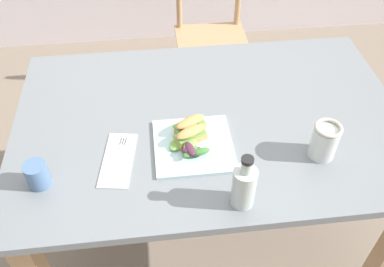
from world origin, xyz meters
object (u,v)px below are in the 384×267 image
fork_on_napkin (119,155)px  bottle_cold_brew (244,188)px  dining_table (209,140)px  sandwich_half_back (190,125)px  chair_wooden_far (211,38)px  plate_lunch (193,145)px  cup_extra_side (37,175)px  sandwich_half_front (191,135)px  mason_jar_iced_tea (324,142)px

fork_on_napkin → bottle_cold_brew: 0.42m
dining_table → sandwich_half_back: sandwich_half_back is taller
chair_wooden_far → bottle_cold_brew: 1.39m
bottle_cold_brew → dining_table: bearing=95.7°
plate_lunch → chair_wooden_far: bearing=78.0°
bottle_cold_brew → cup_extra_side: bearing=167.0°
plate_lunch → fork_on_napkin: (-0.24, -0.01, 0.00)m
dining_table → cup_extra_side: cup_extra_side is taller
sandwich_half_back → sandwich_half_front: bearing=-94.0°
bottle_cold_brew → mason_jar_iced_tea: bearing=28.0°
chair_wooden_far → mason_jar_iced_tea: chair_wooden_far is taller
dining_table → plate_lunch: size_ratio=5.36×
sandwich_half_front → fork_on_napkin: (-0.23, -0.03, -0.03)m
plate_lunch → cup_extra_side: bearing=-168.3°
dining_table → fork_on_napkin: 0.37m
dining_table → cup_extra_side: size_ratio=16.60×
plate_lunch → sandwich_half_front: sandwich_half_front is taller
sandwich_half_front → sandwich_half_back: bearing=86.0°
chair_wooden_far → fork_on_napkin: 1.26m
plate_lunch → mason_jar_iced_tea: mason_jar_iced_tea is taller
bottle_cold_brew → cup_extra_side: (-0.59, 0.14, -0.02)m
chair_wooden_far → sandwich_half_back: 1.12m
chair_wooden_far → sandwich_half_front: (-0.24, -1.09, 0.33)m
plate_lunch → sandwich_half_back: sandwich_half_back is taller
dining_table → sandwich_half_back: (-0.08, -0.07, 0.15)m
sandwich_half_front → fork_on_napkin: size_ratio=0.62×
sandwich_half_front → fork_on_napkin: bearing=-172.5°
chair_wooden_far → plate_lunch: size_ratio=3.40×
bottle_cold_brew → cup_extra_side: bottle_cold_brew is taller
bottle_cold_brew → mason_jar_iced_tea: size_ratio=1.52×
cup_extra_side → chair_wooden_far: bearing=59.5°
plate_lunch → dining_table: bearing=60.2°
sandwich_half_back → cup_extra_side: size_ratio=1.39×
mason_jar_iced_tea → chair_wooden_far: bearing=97.9°
dining_table → cup_extra_side: bearing=-157.2°
sandwich_half_front → sandwich_half_back: size_ratio=1.00×
plate_lunch → sandwich_half_back: (-0.00, 0.06, 0.03)m
sandwich_half_front → chair_wooden_far: bearing=77.4°
dining_table → sandwich_half_front: (-0.08, -0.12, 0.15)m
bottle_cold_brew → fork_on_napkin: bearing=148.1°
dining_table → fork_on_napkin: (-0.32, -0.15, 0.12)m
plate_lunch → sandwich_half_front: (-0.01, 0.02, 0.03)m
dining_table → plate_lunch: (-0.08, -0.13, 0.12)m
dining_table → bottle_cold_brew: 0.41m
chair_wooden_far → mason_jar_iced_tea: bearing=-82.1°
dining_table → sandwich_half_front: 0.21m
plate_lunch → fork_on_napkin: plate_lunch is taller
chair_wooden_far → plate_lunch: bearing=-102.0°
chair_wooden_far → dining_table: bearing=-99.3°
plate_lunch → bottle_cold_brew: 0.27m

